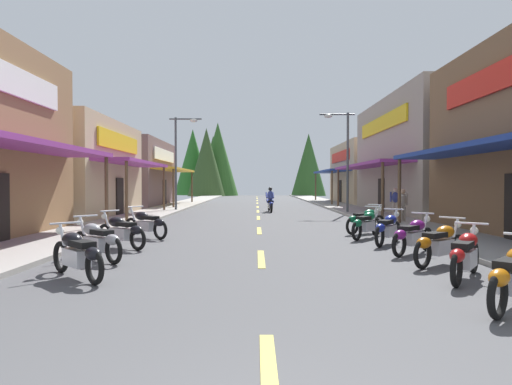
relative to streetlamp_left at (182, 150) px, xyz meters
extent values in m
cube|color=#4C4C4F|center=(4.97, -1.94, -3.99)|extent=(9.77, 77.90, 0.10)
cube|color=#9E9991|center=(-1.25, -1.94, -3.88)|extent=(2.68, 77.90, 0.12)
cube|color=#9E9991|center=(11.19, -1.94, -3.88)|extent=(2.68, 77.90, 0.12)
cube|color=#E0C64C|center=(4.97, -23.89, -3.93)|extent=(0.16, 2.40, 0.01)
cube|color=#E0C64C|center=(4.97, -17.49, -3.93)|extent=(0.16, 2.40, 0.01)
cube|color=#E0C64C|center=(4.97, -11.41, -3.93)|extent=(0.16, 2.40, 0.01)
cube|color=#E0C64C|center=(4.97, -5.31, -3.93)|extent=(0.16, 2.40, 0.01)
cube|color=#E0C64C|center=(4.97, -0.12, -3.93)|extent=(0.16, 2.40, 0.01)
cube|color=#E0C64C|center=(4.97, 5.08, -3.93)|extent=(0.16, 2.40, 0.01)
cube|color=#E0C64C|center=(4.97, 11.32, -3.93)|extent=(0.16, 2.40, 0.01)
cube|color=#E0C64C|center=(4.97, 17.24, -3.93)|extent=(0.16, 2.40, 0.01)
cube|color=#E0C64C|center=(4.97, 23.23, -3.93)|extent=(0.16, 2.40, 0.01)
cube|color=#E0C64C|center=(4.97, 28.95, -3.93)|extent=(0.16, 2.40, 0.01)
cube|color=#8C338C|center=(-1.69, -15.42, -1.04)|extent=(1.80, 9.40, 0.16)
cylinder|color=brown|center=(-0.99, -10.92, -2.53)|extent=(0.14, 0.14, 2.82)
cube|color=black|center=(-2.55, -15.42, -2.89)|extent=(0.08, 1.10, 2.10)
cube|color=tan|center=(-5.60, -4.35, -1.36)|extent=(6.02, 9.25, 5.17)
cube|color=#8C338C|center=(-1.69, -4.35, -1.04)|extent=(1.80, 8.33, 0.16)
cylinder|color=brown|center=(-0.99, -8.32, -2.53)|extent=(0.14, 0.14, 2.82)
cylinder|color=brown|center=(-0.99, -0.39, -2.53)|extent=(0.14, 0.14, 2.82)
cube|color=yellow|center=(-2.53, -4.35, 0.09)|extent=(0.10, 6.48, 0.90)
cube|color=black|center=(-2.55, -4.35, -2.89)|extent=(0.08, 1.10, 2.10)
cube|color=brown|center=(-6.28, 7.11, -1.34)|extent=(7.37, 10.23, 5.21)
cube|color=gold|center=(-1.69, 7.11, -1.04)|extent=(1.80, 9.21, 0.16)
cylinder|color=brown|center=(-0.99, 2.70, -2.53)|extent=(0.14, 0.14, 2.82)
cylinder|color=brown|center=(-0.99, 11.51, -2.53)|extent=(0.14, 0.14, 2.82)
cube|color=white|center=(-2.53, 7.11, 0.12)|extent=(0.10, 7.16, 0.90)
cube|color=black|center=(-2.55, 7.11, -2.89)|extent=(0.08, 1.10, 2.10)
cube|color=navy|center=(11.63, -15.10, -1.04)|extent=(1.80, 11.66, 0.16)
cylinder|color=brown|center=(10.93, -9.47, -2.53)|extent=(0.14, 0.14, 2.82)
cube|color=gray|center=(15.55, -1.43, -0.47)|extent=(6.05, 12.88, 6.95)
cube|color=#8C338C|center=(11.63, -1.43, -1.04)|extent=(1.80, 11.59, 0.16)
cylinder|color=brown|center=(10.93, -7.03, -2.53)|extent=(0.14, 0.14, 2.82)
cylinder|color=brown|center=(10.93, 4.16, -2.53)|extent=(0.14, 0.14, 2.82)
cube|color=yellow|center=(12.47, -1.43, 1.48)|extent=(0.10, 9.02, 0.90)
cube|color=black|center=(12.49, -1.43, -2.89)|extent=(0.08, 1.10, 2.10)
cube|color=tan|center=(15.53, 11.48, -1.23)|extent=(6.00, 10.93, 5.42)
cube|color=navy|center=(11.63, 11.48, -1.04)|extent=(1.80, 9.84, 0.16)
cylinder|color=brown|center=(10.93, 6.76, -2.53)|extent=(0.14, 0.14, 2.82)
cylinder|color=brown|center=(10.93, 16.20, -2.53)|extent=(0.14, 0.14, 2.82)
cube|color=red|center=(12.47, 11.48, 0.29)|extent=(0.10, 7.65, 0.90)
cube|color=black|center=(12.49, 11.48, -2.89)|extent=(0.08, 1.10, 2.10)
cylinder|color=#474C51|center=(-0.31, 0.00, -0.92)|extent=(0.14, 0.14, 6.03)
cylinder|color=#474C51|center=(0.32, 0.00, 1.99)|extent=(2.07, 0.10, 0.10)
ellipsoid|color=silver|center=(0.85, 0.00, 1.89)|extent=(0.50, 0.30, 0.24)
cylinder|color=#474C51|center=(10.25, -2.31, -0.96)|extent=(0.14, 0.14, 5.96)
cylinder|color=#474C51|center=(9.62, -2.31, 1.92)|extent=(2.07, 0.10, 0.10)
ellipsoid|color=silver|center=(9.09, -2.31, 1.82)|extent=(0.50, 0.30, 0.24)
torus|color=black|center=(8.03, -22.09, -3.62)|extent=(0.53, 0.52, 0.64)
cube|color=black|center=(8.39, -21.75, -3.26)|extent=(0.63, 0.62, 0.12)
ellipsoid|color=#BF660C|center=(8.07, -22.06, -3.39)|extent=(0.48, 0.48, 0.24)
torus|color=black|center=(9.20, -19.15, -3.62)|extent=(0.46, 0.57, 0.64)
torus|color=black|center=(8.30, -20.35, -3.62)|extent=(0.46, 0.57, 0.64)
cube|color=silver|center=(8.75, -19.75, -3.54)|extent=(0.64, 0.73, 0.32)
ellipsoid|color=#A51414|center=(8.87, -19.59, -3.22)|extent=(0.59, 0.64, 0.28)
cube|color=black|center=(8.60, -19.95, -3.26)|extent=(0.58, 0.65, 0.12)
ellipsoid|color=#A51414|center=(8.33, -20.31, -3.39)|extent=(0.46, 0.50, 0.24)
cylinder|color=silver|center=(9.13, -19.25, -3.29)|extent=(0.27, 0.33, 0.71)
cylinder|color=silver|center=(9.05, -19.35, -2.92)|extent=(0.50, 0.39, 0.04)
sphere|color=white|center=(9.22, -19.12, -3.09)|extent=(0.16, 0.16, 0.16)
torus|color=black|center=(9.50, -17.80, -3.62)|extent=(0.56, 0.48, 0.64)
torus|color=black|center=(8.34, -18.74, -3.62)|extent=(0.56, 0.48, 0.64)
cube|color=silver|center=(8.92, -18.27, -3.54)|extent=(0.72, 0.66, 0.32)
ellipsoid|color=#BF660C|center=(9.07, -18.15, -3.22)|extent=(0.64, 0.60, 0.28)
cube|color=black|center=(8.73, -18.43, -3.26)|extent=(0.64, 0.60, 0.12)
ellipsoid|color=#BF660C|center=(8.38, -18.71, -3.39)|extent=(0.49, 0.46, 0.24)
cylinder|color=silver|center=(9.40, -17.88, -3.29)|extent=(0.33, 0.28, 0.71)
cylinder|color=silver|center=(9.31, -17.96, -2.92)|extent=(0.41, 0.49, 0.04)
sphere|color=white|center=(9.52, -17.78, -3.09)|extent=(0.16, 0.16, 0.16)
torus|color=black|center=(9.40, -16.27, -3.62)|extent=(0.53, 0.52, 0.64)
torus|color=black|center=(8.32, -17.31, -3.62)|extent=(0.53, 0.52, 0.64)
cube|color=silver|center=(8.86, -16.79, -3.54)|extent=(0.70, 0.69, 0.32)
ellipsoid|color=#721972|center=(9.01, -16.65, -3.22)|extent=(0.62, 0.62, 0.28)
cube|color=black|center=(8.68, -16.96, -3.26)|extent=(0.63, 0.62, 0.12)
ellipsoid|color=#721972|center=(8.36, -17.28, -3.39)|extent=(0.48, 0.48, 0.24)
cylinder|color=silver|center=(9.31, -16.36, -3.29)|extent=(0.31, 0.30, 0.71)
cylinder|color=silver|center=(9.22, -16.44, -2.92)|extent=(0.45, 0.46, 0.04)
sphere|color=white|center=(9.42, -16.25, -3.09)|extent=(0.16, 0.16, 0.16)
torus|color=black|center=(9.18, -14.47, -3.62)|extent=(0.45, 0.58, 0.64)
torus|color=black|center=(8.31, -15.70, -3.62)|extent=(0.45, 0.58, 0.64)
cube|color=silver|center=(8.75, -15.08, -3.54)|extent=(0.63, 0.73, 0.32)
ellipsoid|color=navy|center=(8.86, -14.92, -3.22)|extent=(0.58, 0.64, 0.28)
cube|color=black|center=(8.60, -15.29, -3.26)|extent=(0.57, 0.65, 0.12)
ellipsoid|color=navy|center=(8.34, -15.66, -3.39)|extent=(0.45, 0.50, 0.24)
cylinder|color=silver|center=(9.10, -14.58, -3.29)|extent=(0.26, 0.34, 0.71)
cylinder|color=silver|center=(9.03, -14.67, -2.92)|extent=(0.51, 0.38, 0.04)
sphere|color=white|center=(9.19, -14.44, -3.09)|extent=(0.16, 0.16, 0.16)
torus|color=black|center=(8.93, -13.11, -3.62)|extent=(0.48, 0.56, 0.64)
torus|color=black|center=(8.00, -14.28, -3.62)|extent=(0.48, 0.56, 0.64)
cube|color=silver|center=(8.47, -13.70, -3.54)|extent=(0.65, 0.72, 0.32)
ellipsoid|color=#0C5933|center=(8.59, -13.54, -3.22)|extent=(0.60, 0.64, 0.28)
cube|color=black|center=(8.31, -13.89, -3.26)|extent=(0.59, 0.64, 0.12)
ellipsoid|color=#0C5933|center=(8.03, -14.24, -3.39)|extent=(0.46, 0.49, 0.24)
cylinder|color=silver|center=(8.85, -13.21, -3.29)|extent=(0.28, 0.33, 0.71)
cylinder|color=silver|center=(8.78, -13.30, -2.92)|extent=(0.50, 0.40, 0.04)
sphere|color=white|center=(8.95, -13.08, -3.09)|extent=(0.16, 0.16, 0.16)
torus|color=black|center=(9.40, -11.84, -3.62)|extent=(0.57, 0.47, 0.64)
torus|color=black|center=(8.21, -12.75, -3.62)|extent=(0.57, 0.47, 0.64)
cube|color=silver|center=(8.80, -12.29, -3.54)|extent=(0.73, 0.65, 0.32)
ellipsoid|color=#0C5933|center=(8.96, -12.17, -3.22)|extent=(0.64, 0.59, 0.28)
cube|color=black|center=(8.60, -12.44, -3.26)|extent=(0.65, 0.59, 0.12)
ellipsoid|color=#0C5933|center=(8.25, -12.72, -3.39)|extent=(0.50, 0.46, 0.24)
cylinder|color=silver|center=(9.29, -11.91, -3.29)|extent=(0.33, 0.27, 0.71)
cylinder|color=silver|center=(9.20, -11.99, -2.92)|extent=(0.40, 0.50, 0.04)
sphere|color=white|center=(9.42, -11.82, -3.09)|extent=(0.16, 0.16, 0.16)
torus|color=black|center=(0.92, -19.11, -3.62)|extent=(0.53, 0.52, 0.64)
torus|color=black|center=(1.99, -20.16, -3.62)|extent=(0.53, 0.52, 0.64)
cube|color=silver|center=(1.46, -19.63, -3.54)|extent=(0.70, 0.69, 0.32)
ellipsoid|color=black|center=(1.31, -19.49, -3.22)|extent=(0.62, 0.62, 0.28)
cube|color=black|center=(1.64, -19.81, -3.26)|extent=(0.62, 0.62, 0.12)
ellipsoid|color=black|center=(1.96, -20.12, -3.39)|extent=(0.48, 0.48, 0.24)
cylinder|color=silver|center=(1.01, -19.20, -3.29)|extent=(0.31, 0.30, 0.71)
cylinder|color=silver|center=(1.10, -19.28, -2.92)|extent=(0.45, 0.46, 0.04)
sphere|color=white|center=(0.90, -19.08, -3.09)|extent=(0.16, 0.16, 0.16)
torus|color=black|center=(0.57, -17.24, -3.62)|extent=(0.55, 0.50, 0.64)
torus|color=black|center=(1.69, -18.23, -3.62)|extent=(0.55, 0.50, 0.64)
cube|color=silver|center=(1.13, -17.74, -3.54)|extent=(0.71, 0.67, 0.32)
ellipsoid|color=#99999E|center=(0.98, -17.61, -3.22)|extent=(0.63, 0.61, 0.28)
cube|color=black|center=(1.32, -17.90, -3.26)|extent=(0.64, 0.61, 0.12)
ellipsoid|color=#99999E|center=(1.66, -18.20, -3.39)|extent=(0.49, 0.47, 0.24)
cylinder|color=silver|center=(0.66, -17.33, -3.29)|extent=(0.32, 0.29, 0.71)
cylinder|color=silver|center=(0.75, -17.41, -2.92)|extent=(0.43, 0.48, 0.04)
sphere|color=white|center=(0.54, -17.22, -3.09)|extent=(0.16, 0.16, 0.16)
torus|color=black|center=(0.49, -15.34, -3.62)|extent=(0.57, 0.47, 0.64)
torus|color=black|center=(1.68, -16.25, -3.62)|extent=(0.57, 0.47, 0.64)
cube|color=silver|center=(1.09, -15.80, -3.54)|extent=(0.73, 0.65, 0.32)
ellipsoid|color=black|center=(0.93, -15.68, -3.22)|extent=(0.64, 0.59, 0.28)
cube|color=black|center=(1.28, -15.95, -3.26)|extent=(0.65, 0.59, 0.12)
ellipsoid|color=black|center=(1.64, -16.22, -3.39)|extent=(0.50, 0.46, 0.24)
cylinder|color=silver|center=(0.59, -15.42, -3.29)|extent=(0.33, 0.27, 0.71)
cylinder|color=silver|center=(0.69, -15.49, -2.92)|extent=(0.40, 0.50, 0.04)
sphere|color=white|center=(0.47, -15.32, -3.09)|extent=(0.16, 0.16, 0.16)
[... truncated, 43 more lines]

